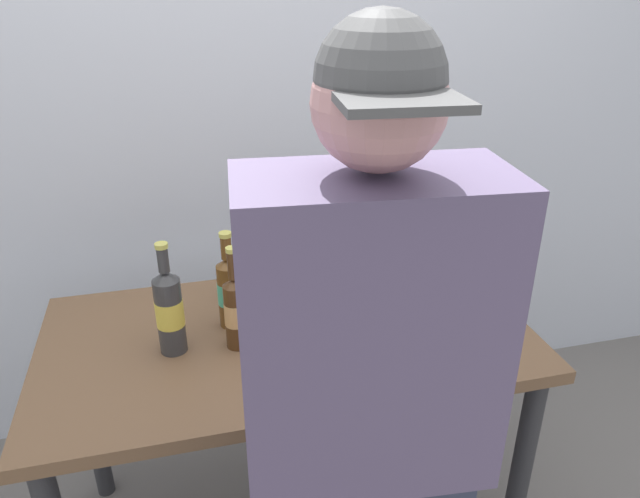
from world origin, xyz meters
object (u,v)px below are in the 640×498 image
Objects in this scene: beer_bottle_amber at (229,290)px; beer_bottle_dark at (169,310)px; person_figure at (364,474)px; coffee_mug at (237,284)px; beer_bottle_green at (236,310)px; laptop at (415,278)px.

beer_bottle_amber is 0.91× the size of beer_bottle_dark.
person_figure reaches higher than coffee_mug.
beer_bottle_green is 0.93× the size of beer_bottle_dark.
beer_bottle_dark is (-0.17, -0.09, 0.01)m from beer_bottle_amber.
beer_bottle_dark is (-0.17, 0.02, 0.01)m from beer_bottle_green.
beer_bottle_green reaches higher than beer_bottle_amber.
beer_bottle_dark reaches higher than beer_bottle_green.
laptop is at bearing -9.91° from coffee_mug.
person_figure is at bearing -80.52° from coffee_mug.
person_figure reaches higher than beer_bottle_dark.
beer_bottle_green is 0.11m from beer_bottle_amber.
laptop is at bearing 4.29° from beer_bottle_amber.
laptop is 0.21× the size of person_figure.
beer_bottle_amber is at bearing 28.74° from beer_bottle_dark.
beer_bottle_amber reaches higher than laptop.
beer_bottle_dark is at bearing -151.26° from beer_bottle_amber.
laptop reaches higher than coffee_mug.
beer_bottle_amber is (-0.59, -0.04, 0.06)m from laptop.
laptop is 2.97× the size of coffee_mug.
laptop is 1.18× the size of beer_bottle_amber.
coffee_mug is (-0.14, 0.83, -0.01)m from person_figure.
person_figure is (-0.41, -0.74, 0.02)m from laptop.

